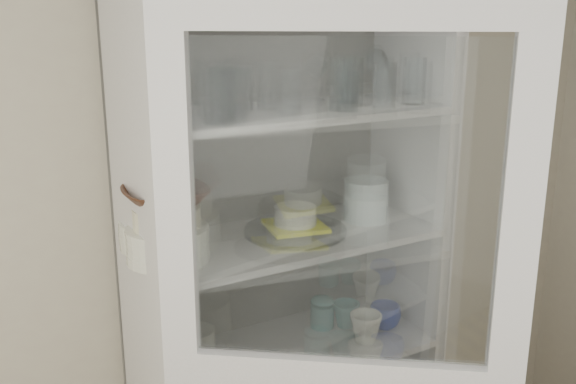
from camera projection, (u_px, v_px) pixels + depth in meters
wall_back at (202, 213)px, 2.13m from camera, size 3.60×0.02×2.60m
pantry_cabinet at (279, 317)px, 2.19m from camera, size 1.00×0.45×2.10m
tumbler_0 at (217, 95)px, 1.66m from camera, size 0.08×0.08×0.15m
tumbler_1 at (234, 95)px, 1.68m from camera, size 0.09×0.09×0.14m
tumbler_2 at (222, 96)px, 1.66m from camera, size 0.09×0.09×0.14m
tumbler_3 at (290, 92)px, 1.81m from camera, size 0.08×0.08×0.13m
tumbler_4 at (343, 84)px, 1.88m from camera, size 0.09×0.09×0.16m
tumbler_5 at (385, 86)px, 1.91m from camera, size 0.08×0.08×0.14m
tumbler_6 at (414, 81)px, 2.02m from camera, size 0.09×0.09×0.15m
tumbler_7 at (161, 94)px, 1.70m from camera, size 0.08×0.08×0.14m
tumbler_8 at (157, 95)px, 1.74m from camera, size 0.07×0.07×0.13m
tumbler_9 at (241, 89)px, 1.87m from camera, size 0.07×0.07×0.13m
tumbler_10 at (269, 86)px, 1.91m from camera, size 0.08×0.08×0.14m
tumbler_11 at (352, 82)px, 2.00m from camera, size 0.09×0.09×0.15m
goblet_0 at (173, 84)px, 1.87m from camera, size 0.07×0.07×0.16m
goblet_1 at (233, 80)px, 1.93m from camera, size 0.08×0.08×0.17m
goblet_2 at (316, 76)px, 2.09m from camera, size 0.07×0.07×0.16m
goblet_3 at (376, 71)px, 2.21m from camera, size 0.08×0.08×0.18m
plate_stack_front at (168, 244)px, 1.81m from camera, size 0.23×0.23×0.10m
plate_stack_back at (154, 234)px, 1.92m from camera, size 0.21×0.21×0.08m
cream_bowl at (167, 217)px, 1.79m from camera, size 0.25×0.25×0.06m
terracotta_bowl at (166, 197)px, 1.78m from camera, size 0.25×0.25×0.06m
glass_platter at (295, 230)px, 2.05m from camera, size 0.42×0.42×0.02m
yellow_trivet at (295, 226)px, 2.04m from camera, size 0.21×0.21×0.01m
white_ramekin at (295, 215)px, 2.03m from camera, size 0.16×0.16×0.06m
grey_bowl_stack at (366, 200)px, 2.17m from camera, size 0.15×0.15×0.14m
mug_blue at (385, 316)px, 2.27m from camera, size 0.14×0.14×0.09m
mug_teal at (346, 314)px, 2.28m from camera, size 0.11×0.11×0.09m
mug_white at (365, 328)px, 2.17m from camera, size 0.12×0.12×0.10m
teal_jar at (322, 314)px, 2.28m from camera, size 0.08×0.08×0.10m
white_canister at (197, 350)px, 1.99m from camera, size 0.14×0.14×0.14m
tumbler_12 at (209, 88)px, 1.79m from camera, size 0.08×0.08×0.15m
tumbler_13 at (348, 90)px, 1.88m from camera, size 0.06×0.06×0.13m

